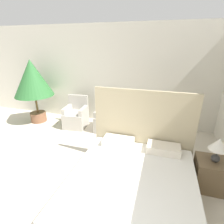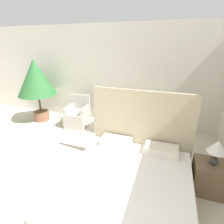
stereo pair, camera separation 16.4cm
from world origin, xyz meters
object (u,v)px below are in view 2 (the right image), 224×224
(armchair_near_window_left, at_px, (78,117))
(table_lamp, at_px, (217,148))
(armchair_near_window_right, at_px, (109,121))
(bed, at_px, (128,184))
(nightstand, at_px, (209,177))
(potted_palm, at_px, (36,79))

(armchair_near_window_left, relative_size, table_lamp, 2.11)
(table_lamp, bearing_deg, armchair_near_window_right, 146.60)
(bed, height_order, armchair_near_window_right, bed)
(bed, relative_size, nightstand, 3.89)
(bed, height_order, nightstand, bed)
(armchair_near_window_right, xyz_separation_m, nightstand, (2.34, -1.53, -0.02))
(armchair_near_window_left, relative_size, potted_palm, 0.47)
(armchair_near_window_left, distance_m, table_lamp, 3.74)
(armchair_near_window_right, bearing_deg, potted_palm, -172.28)
(table_lamp, bearing_deg, armchair_near_window_left, 155.32)
(table_lamp, bearing_deg, bed, -153.66)
(table_lamp, bearing_deg, potted_palm, 161.92)
(potted_palm, distance_m, table_lamp, 4.99)
(armchair_near_window_left, xyz_separation_m, table_lamp, (3.36, -1.55, 0.55))
(armchair_near_window_left, bearing_deg, potted_palm, 175.13)
(armchair_near_window_right, xyz_separation_m, table_lamp, (2.34, -1.55, 0.55))
(potted_palm, height_order, nightstand, potted_palm)
(armchair_near_window_left, xyz_separation_m, nightstand, (3.36, -1.53, -0.02))
(nightstand, bearing_deg, armchair_near_window_left, 155.51)
(armchair_near_window_left, height_order, nightstand, armchair_near_window_left)
(potted_palm, bearing_deg, table_lamp, -18.08)
(nightstand, xyz_separation_m, table_lamp, (0.00, -0.01, 0.57))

